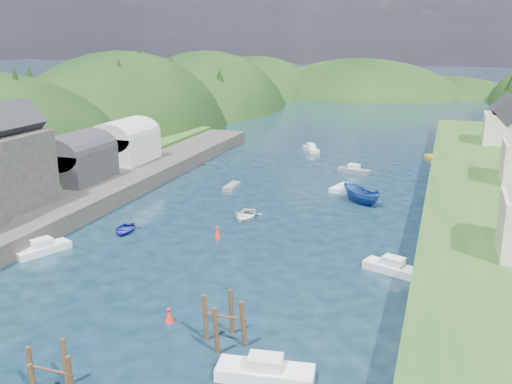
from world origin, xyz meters
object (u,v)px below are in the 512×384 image
(piling_cluster_far, at_px, (224,324))
(channel_buoy_near, at_px, (169,315))
(piling_cluster_near, at_px, (51,379))
(channel_buoy_far, at_px, (218,233))

(piling_cluster_far, relative_size, channel_buoy_near, 3.58)
(piling_cluster_near, xyz_separation_m, piling_cluster_far, (7.18, 8.74, 0.16))
(channel_buoy_far, bearing_deg, piling_cluster_far, -66.46)
(piling_cluster_near, bearing_deg, channel_buoy_near, 77.66)
(piling_cluster_near, distance_m, channel_buoy_far, 27.91)
(channel_buoy_far, bearing_deg, piling_cluster_near, -87.63)
(piling_cluster_far, height_order, channel_buoy_near, piling_cluster_far)
(piling_cluster_far, relative_size, channel_buoy_far, 3.58)
(piling_cluster_far, bearing_deg, channel_buoy_near, 162.86)
(piling_cluster_near, relative_size, channel_buoy_far, 3.29)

